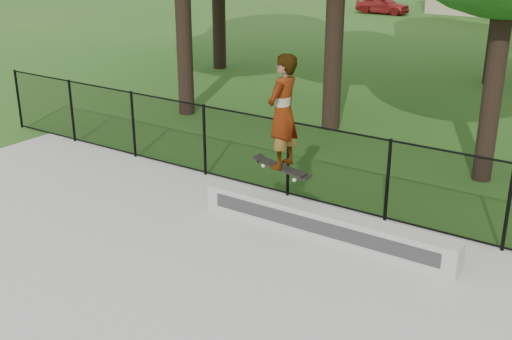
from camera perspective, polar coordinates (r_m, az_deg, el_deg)
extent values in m
cube|color=#B0B0AB|center=(10.63, 6.03, -4.81)|extent=(4.53, 0.40, 0.49)
imported|color=maroon|center=(40.70, 11.20, 14.23)|extent=(3.21, 1.33, 1.09)
cube|color=black|center=(10.49, 2.33, 0.22)|extent=(0.84, 0.23, 0.15)
imported|color=#C1DAFE|center=(10.20, 2.40, 5.20)|extent=(0.45, 0.68, 1.85)
cylinder|color=black|center=(17.40, -20.37, 5.93)|extent=(0.06, 0.06, 1.50)
cylinder|color=black|center=(15.86, -16.05, 5.07)|extent=(0.06, 0.06, 1.50)
cylinder|color=black|center=(14.42, -10.86, 4.00)|extent=(0.06, 0.06, 1.50)
cylinder|color=black|center=(13.14, -4.60, 2.67)|extent=(0.06, 0.06, 1.50)
cylinder|color=black|center=(12.05, 2.87, 1.03)|extent=(0.06, 0.06, 1.50)
cylinder|color=black|center=(11.22, 11.63, -0.92)|extent=(0.06, 0.06, 1.50)
cylinder|color=black|center=(10.70, 21.51, -3.08)|extent=(0.06, 0.06, 1.50)
cylinder|color=black|center=(11.83, 2.93, 4.31)|extent=(16.00, 0.04, 0.04)
cylinder|color=black|center=(12.31, 2.81, -2.05)|extent=(16.00, 0.04, 0.04)
cube|color=black|center=(12.05, 2.87, 1.03)|extent=(16.00, 0.01, 1.50)
cylinder|color=black|center=(22.60, 20.77, 13.47)|extent=(0.44, 0.44, 5.05)
cylinder|color=black|center=(17.66, -6.46, 12.99)|extent=(0.44, 0.44, 5.07)
cylinder|color=black|center=(16.27, 7.00, 12.45)|extent=(0.44, 0.44, 5.15)
cylinder|color=black|center=(13.45, 20.49, 8.11)|extent=(0.44, 0.44, 4.46)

